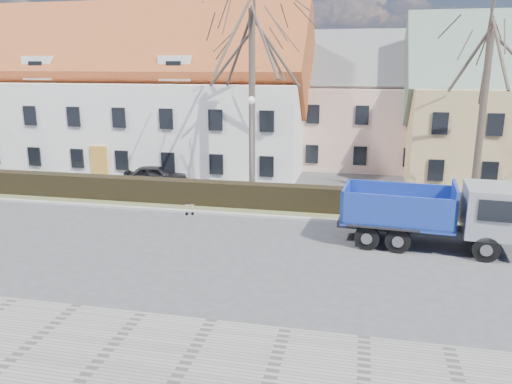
% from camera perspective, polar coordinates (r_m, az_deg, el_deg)
% --- Properties ---
extents(ground, '(120.00, 120.00, 0.00)m').
position_cam_1_polar(ground, '(20.70, -0.14, -6.70)').
color(ground, '#424245').
extents(sidewalk_near, '(80.00, 5.00, 0.08)m').
position_cam_1_polar(sidewalk_near, '(13.39, -8.37, -19.38)').
color(sidewalk_near, gray).
rests_on(sidewalk_near, ground).
extents(curb_far, '(80.00, 0.30, 0.12)m').
position_cam_1_polar(curb_far, '(24.94, 2.10, -2.85)').
color(curb_far, '#9E9C99').
rests_on(curb_far, ground).
extents(grass_strip, '(80.00, 3.00, 0.10)m').
position_cam_1_polar(grass_strip, '(26.46, 2.71, -1.86)').
color(grass_strip, '#505731').
rests_on(grass_strip, ground).
extents(hedge, '(60.00, 0.90, 1.30)m').
position_cam_1_polar(hedge, '(26.11, 2.65, -0.72)').
color(hedge, black).
rests_on(hedge, ground).
extents(building_white, '(26.80, 10.80, 9.50)m').
position_cam_1_polar(building_white, '(38.93, -14.19, 9.99)').
color(building_white, white).
rests_on(building_white, ground).
extents(building_pink, '(10.80, 8.80, 8.00)m').
position_cam_1_polar(building_pink, '(39.02, 12.07, 9.01)').
color(building_pink, beige).
rests_on(building_pink, ground).
extents(tree_1, '(9.20, 9.20, 12.65)m').
position_cam_1_polar(tree_1, '(28.06, -0.46, 12.10)').
color(tree_1, '#483B32').
rests_on(tree_1, ground).
extents(tree_2, '(8.00, 8.00, 11.00)m').
position_cam_1_polar(tree_2, '(28.06, 24.55, 9.13)').
color(tree_2, '#483B32').
rests_on(tree_2, ground).
extents(dump_truck, '(7.38, 3.26, 2.88)m').
position_cam_1_polar(dump_truck, '(21.88, 18.29, -2.30)').
color(dump_truck, navy).
rests_on(dump_truck, ground).
extents(streetlight, '(0.46, 0.46, 5.90)m').
position_cam_1_polar(streetlight, '(26.89, -0.49, 4.75)').
color(streetlight, gray).
rests_on(streetlight, ground).
extents(cart_frame, '(0.79, 0.62, 0.63)m').
position_cam_1_polar(cart_frame, '(25.52, -8.05, -1.99)').
color(cart_frame, silver).
rests_on(cart_frame, ground).
extents(parked_car_a, '(4.17, 2.36, 1.34)m').
position_cam_1_polar(parked_car_a, '(31.88, -11.40, 1.82)').
color(parked_car_a, black).
rests_on(parked_car_a, ground).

